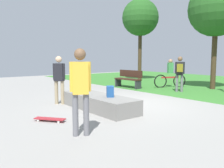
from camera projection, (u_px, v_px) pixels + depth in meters
name	position (u px, v px, depth m)	size (l,w,h in m)	color
ground_plane	(132.00, 104.00, 8.34)	(28.00, 28.00, 0.00)	gray
concrete_ledge	(98.00, 102.00, 7.42)	(2.92, 0.95, 0.44)	gray
backpack_on_ledge	(110.00, 91.00, 7.08)	(0.28, 0.20, 0.32)	#1E4C8C
skater_performing_trick	(80.00, 85.00, 4.84)	(0.32, 0.39, 1.78)	slate
skater_watching	(59.00, 76.00, 8.16)	(0.37, 0.36, 1.64)	tan
skateboard_by_ledge	(50.00, 119.00, 6.04)	(0.75, 0.65, 0.08)	#A5262D
park_bench_center_lawn	(129.00, 78.00, 12.63)	(1.63, 0.57, 0.91)	#331E14
tree_broad_elm	(216.00, 9.00, 11.67)	(2.68, 2.68, 5.28)	#42301E
tree_leaning_ash	(140.00, 18.00, 16.25)	(2.46, 2.46, 5.48)	#42301E
pedestrian_with_backpack	(180.00, 71.00, 10.97)	(0.44, 0.45, 1.63)	slate
cyclist_on_bicycle	(170.00, 75.00, 12.73)	(0.80, 1.69, 1.52)	black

